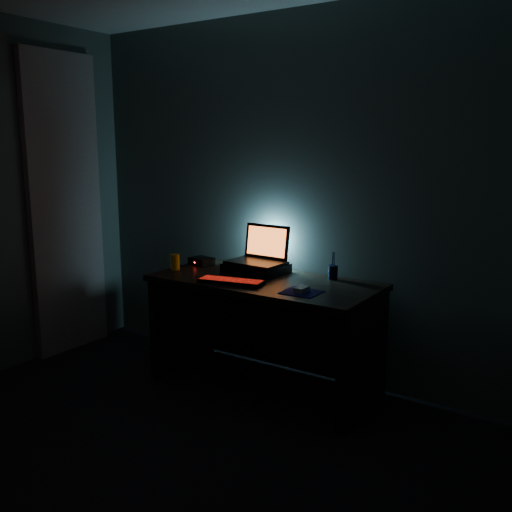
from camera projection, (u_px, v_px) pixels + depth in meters
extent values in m
cube|color=black|center=(69.00, 512.00, 2.56)|extent=(3.50, 4.00, 0.00)
cube|color=#48534E|center=(294.00, 199.00, 3.95)|extent=(3.50, 0.00, 2.50)
cube|color=black|center=(264.00, 282.00, 3.74)|extent=(1.50, 0.70, 0.04)
cube|color=black|center=(183.00, 319.00, 4.20)|extent=(0.06, 0.64, 0.71)
cube|color=black|center=(363.00, 358.00, 3.43)|extent=(0.06, 0.64, 0.71)
cube|color=black|center=(289.00, 324.00, 4.08)|extent=(1.38, 0.02, 0.65)
cube|color=#AFA98C|center=(65.00, 206.00, 4.42)|extent=(0.06, 0.65, 2.30)
cube|color=black|center=(256.00, 268.00, 3.94)|extent=(0.41, 0.32, 0.06)
cube|color=black|center=(256.00, 262.00, 3.93)|extent=(0.39, 0.28, 0.02)
cube|color=black|center=(267.00, 241.00, 4.01)|extent=(0.36, 0.06, 0.24)
cube|color=orange|center=(266.00, 242.00, 4.00)|extent=(0.32, 0.04, 0.20)
cube|color=black|center=(231.00, 281.00, 3.63)|extent=(0.44, 0.22, 0.02)
cube|color=red|center=(231.00, 279.00, 3.62)|extent=(0.42, 0.19, 0.00)
cube|color=navy|center=(302.00, 292.00, 3.40)|extent=(0.22, 0.21, 0.00)
cube|color=gray|center=(302.00, 289.00, 3.40)|extent=(0.06, 0.10, 0.03)
cylinder|color=black|center=(333.00, 272.00, 3.73)|extent=(0.07, 0.07, 0.09)
cylinder|color=#FFAF0D|center=(175.00, 262.00, 4.01)|extent=(0.07, 0.07, 0.11)
cube|color=black|center=(202.00, 261.00, 4.18)|extent=(0.18, 0.16, 0.05)
sphere|color=#FF0C07|center=(195.00, 263.00, 4.13)|extent=(0.01, 0.01, 0.01)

